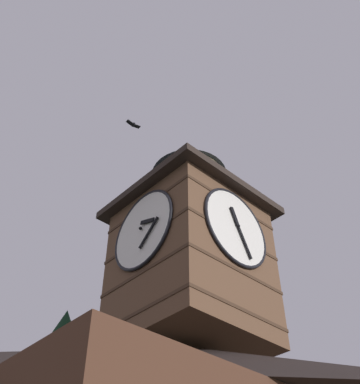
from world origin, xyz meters
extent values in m
cube|color=brown|center=(0.02, -2.27, 10.17)|extent=(3.80, 3.80, 4.72)
cube|color=#432E20|center=(0.02, -2.27, 8.38)|extent=(3.84, 3.84, 0.10)
cube|color=#432E20|center=(0.02, -2.27, 9.56)|extent=(3.84, 3.84, 0.10)
cube|color=#432E20|center=(0.02, -2.27, 10.74)|extent=(3.84, 3.84, 0.10)
cube|color=#432E20|center=(0.02, -2.27, 11.92)|extent=(3.84, 3.84, 0.10)
cylinder|color=white|center=(0.02, -0.34, 11.00)|extent=(2.53, 0.10, 2.53)
torus|color=black|center=(0.02, -0.32, 11.00)|extent=(2.63, 0.10, 2.63)
cube|color=black|center=(0.14, -0.24, 11.30)|extent=(0.35, 0.04, 0.63)
cube|color=black|center=(-0.21, -0.24, 10.54)|extent=(0.52, 0.04, 0.97)
sphere|color=black|center=(0.02, -0.23, 11.00)|extent=(0.10, 0.10, 0.10)
cylinder|color=white|center=(1.94, -2.27, 11.00)|extent=(0.10, 2.53, 2.53)
torus|color=black|center=(1.97, -2.27, 11.00)|extent=(0.10, 2.63, 2.63)
cube|color=black|center=(2.04, -1.97, 11.11)|extent=(0.04, 0.64, 0.32)
cube|color=black|center=(2.04, -1.89, 10.65)|extent=(0.04, 0.82, 0.76)
sphere|color=black|center=(2.05, -2.27, 11.00)|extent=(0.10, 0.10, 0.10)
cube|color=#2D231E|center=(0.02, -2.27, 12.65)|extent=(4.50, 4.50, 0.25)
cylinder|color=#D1BC84|center=(0.02, -2.27, 13.57)|extent=(2.40, 2.40, 1.58)
cylinder|color=#2D2319|center=(0.02, -2.27, 12.98)|extent=(2.46, 2.46, 0.10)
cylinder|color=#2D2319|center=(0.02, -2.27, 13.37)|extent=(2.46, 2.46, 0.10)
cylinder|color=#2D2319|center=(0.02, -2.27, 13.77)|extent=(2.46, 2.46, 0.10)
cylinder|color=#2D2319|center=(0.02, -2.27, 14.16)|extent=(2.46, 2.46, 0.10)
cone|color=#2D3847|center=(0.02, -2.27, 14.87)|extent=(2.70, 2.70, 1.04)
sphere|color=#424C5B|center=(0.02, -2.27, 15.49)|extent=(0.16, 0.16, 0.16)
cone|color=black|center=(0.09, -9.40, 9.19)|extent=(3.10, 3.10, 2.79)
cone|color=black|center=(0.09, -9.40, 10.53)|extent=(2.12, 2.12, 2.39)
ellipsoid|color=black|center=(0.42, -5.48, 19.46)|extent=(0.17, 0.27, 0.15)
cube|color=black|center=(0.60, -5.50, 19.46)|extent=(0.37, 0.22, 0.11)
cube|color=black|center=(0.25, -5.46, 19.46)|extent=(0.37, 0.22, 0.11)
camera|label=1|loc=(9.18, 7.16, 2.34)|focal=46.31mm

